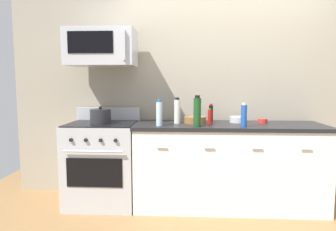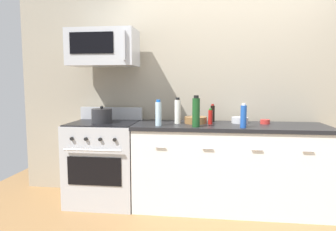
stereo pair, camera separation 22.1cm
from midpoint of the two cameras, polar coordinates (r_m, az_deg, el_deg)
The scene contains 15 objects.
ground_plane at distance 3.55m, azimuth 13.12°, elevation -16.59°, with size 6.17×6.17×0.00m, color olive.
back_wall at distance 3.68m, azimuth 12.97°, elevation 5.83°, with size 5.14×0.10×2.70m, color #9E937F.
counter_unit at distance 3.39m, azimuth 13.31°, elevation -9.40°, with size 2.05×0.66×0.92m.
range_oven at distance 3.53m, azimuth -10.18°, elevation -8.58°, with size 0.76×0.69×1.07m.
microwave at distance 3.48m, azimuth -10.36°, elevation 12.48°, with size 0.74×0.44×0.40m.
bottle_wine_green at distance 3.05m, azimuth 7.42°, elevation 0.66°, with size 0.08×0.08×0.32m.
bottle_soda_blue at distance 3.09m, azimuth 16.12°, elevation -0.12°, with size 0.06×0.06×0.25m.
bottle_vinegar_white at distance 3.29m, azimuth 3.76°, elevation 0.81°, with size 0.07×0.07×0.28m.
bottle_hot_sauce_red at distance 3.29m, azimuth 9.94°, elevation -0.24°, with size 0.05×0.05×0.17m.
bottle_soy_sauce_dark at distance 3.48m, azimuth 10.25°, elevation 0.40°, with size 0.05×0.05×0.21m.
bottle_water_clear at distance 3.11m, azimuth 0.19°, elevation 0.40°, with size 0.06×0.06×0.27m.
bowl_wooden_salad at distance 3.33m, azimuth 7.16°, elevation -0.81°, with size 0.25×0.25×0.07m.
bowl_steel_prep at distance 3.45m, azimuth 15.24°, elevation -0.81°, with size 0.18×0.18×0.07m.
bowl_red_small at distance 3.46m, azimuth 19.67°, elevation -1.09°, with size 0.10×0.10×0.05m.
stockpot at distance 3.38m, azimuth -10.61°, elevation -0.06°, with size 0.23×0.23×0.19m.
Camera 2 is at (-0.26, -3.24, 1.36)m, focal length 32.16 mm.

